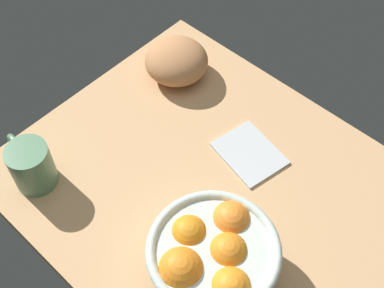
% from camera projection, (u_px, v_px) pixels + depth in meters
% --- Properties ---
extents(ground_plane, '(0.74, 0.60, 0.03)m').
position_uv_depth(ground_plane, '(214.00, 192.00, 0.96)').
color(ground_plane, tan).
extents(fruit_bowl, '(0.21, 0.21, 0.11)m').
position_uv_depth(fruit_bowl, '(212.00, 256.00, 0.80)').
color(fruit_bowl, silver).
rests_on(fruit_bowl, ground).
extents(bread_loaf, '(0.14, 0.14, 0.08)m').
position_uv_depth(bread_loaf, '(176.00, 61.00, 1.09)').
color(bread_loaf, '#B87B4D').
rests_on(bread_loaf, ground).
extents(napkin_folded, '(0.14, 0.12, 0.01)m').
position_uv_depth(napkin_folded, '(251.00, 154.00, 0.99)').
color(napkin_folded, silver).
rests_on(napkin_folded, ground).
extents(mug, '(0.12, 0.08, 0.09)m').
position_uv_depth(mug, '(31.00, 165.00, 0.93)').
color(mug, '#537F5C').
rests_on(mug, ground).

